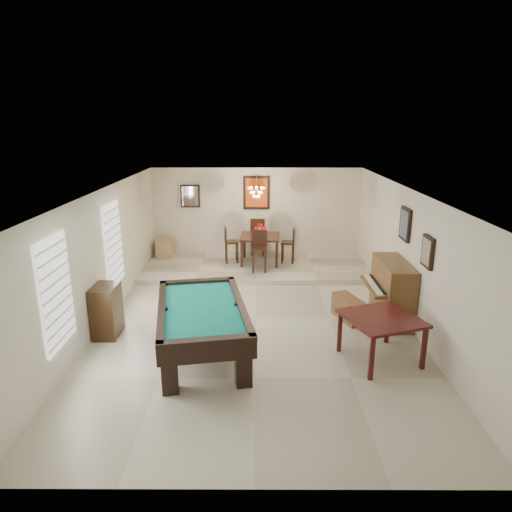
{
  "coord_description": "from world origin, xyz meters",
  "views": [
    {
      "loc": [
        0.03,
        -8.54,
        3.85
      ],
      "look_at": [
        0.0,
        0.6,
        1.15
      ],
      "focal_mm": 32.0,
      "sensor_mm": 36.0,
      "label": 1
    }
  ],
  "objects_px": {
    "pool_table": "(202,331)",
    "piano_bench": "(349,309)",
    "apothecary_chest": "(107,311)",
    "dining_chair_north": "(258,236)",
    "flower_vase": "(260,227)",
    "upright_piano": "(385,291)",
    "dining_chair_south": "(259,251)",
    "chandelier": "(256,188)",
    "dining_chair_west": "(232,245)",
    "dining_table": "(260,247)",
    "dining_chair_east": "(288,245)",
    "square_table": "(380,338)",
    "corner_bench": "(165,248)"
  },
  "relations": [
    {
      "from": "pool_table",
      "to": "piano_bench",
      "type": "xyz_separation_m",
      "value": [
        2.77,
        1.47,
        -0.2
      ]
    },
    {
      "from": "apothecary_chest",
      "to": "dining_chair_north",
      "type": "bearing_deg",
      "value": 60.58
    },
    {
      "from": "flower_vase",
      "to": "dining_chair_north",
      "type": "height_order",
      "value": "dining_chair_north"
    },
    {
      "from": "upright_piano",
      "to": "dining_chair_south",
      "type": "relative_size",
      "value": 1.38
    },
    {
      "from": "chandelier",
      "to": "dining_chair_west",
      "type": "bearing_deg",
      "value": 154.45
    },
    {
      "from": "dining_table",
      "to": "dining_chair_east",
      "type": "distance_m",
      "value": 0.76
    },
    {
      "from": "pool_table",
      "to": "square_table",
      "type": "distance_m",
      "value": 2.98
    },
    {
      "from": "pool_table",
      "to": "dining_table",
      "type": "bearing_deg",
      "value": 68.39
    },
    {
      "from": "piano_bench",
      "to": "corner_bench",
      "type": "distance_m",
      "value": 6.07
    },
    {
      "from": "dining_chair_west",
      "to": "pool_table",
      "type": "bearing_deg",
      "value": 169.76
    },
    {
      "from": "dining_chair_east",
      "to": "corner_bench",
      "type": "bearing_deg",
      "value": -91.18
    },
    {
      "from": "dining_table",
      "to": "dining_chair_west",
      "type": "relative_size",
      "value": 1.08
    },
    {
      "from": "flower_vase",
      "to": "chandelier",
      "type": "xyz_separation_m",
      "value": [
        -0.1,
        -0.28,
        1.09
      ]
    },
    {
      "from": "upright_piano",
      "to": "dining_chair_east",
      "type": "height_order",
      "value": "upright_piano"
    },
    {
      "from": "apothecary_chest",
      "to": "dining_chair_east",
      "type": "relative_size",
      "value": 1.0
    },
    {
      "from": "dining_chair_west",
      "to": "chandelier",
      "type": "height_order",
      "value": "chandelier"
    },
    {
      "from": "dining_table",
      "to": "dining_chair_west",
      "type": "xyz_separation_m",
      "value": [
        -0.78,
        0.04,
        0.05
      ]
    },
    {
      "from": "square_table",
      "to": "piano_bench",
      "type": "height_order",
      "value": "square_table"
    },
    {
      "from": "piano_bench",
      "to": "dining_table",
      "type": "relative_size",
      "value": 0.79
    },
    {
      "from": "dining_chair_north",
      "to": "corner_bench",
      "type": "bearing_deg",
      "value": 9.64
    },
    {
      "from": "dining_chair_north",
      "to": "square_table",
      "type": "bearing_deg",
      "value": 114.38
    },
    {
      "from": "square_table",
      "to": "flower_vase",
      "type": "distance_m",
      "value": 5.55
    },
    {
      "from": "upright_piano",
      "to": "dining_chair_west",
      "type": "bearing_deg",
      "value": 132.52
    },
    {
      "from": "dining_chair_east",
      "to": "chandelier",
      "type": "bearing_deg",
      "value": -63.61
    },
    {
      "from": "upright_piano",
      "to": "dining_table",
      "type": "xyz_separation_m",
      "value": [
        -2.48,
        3.51,
        -0.05
      ]
    },
    {
      "from": "upright_piano",
      "to": "piano_bench",
      "type": "bearing_deg",
      "value": -179.4
    },
    {
      "from": "piano_bench",
      "to": "chandelier",
      "type": "distance_m",
      "value": 4.22
    },
    {
      "from": "pool_table",
      "to": "dining_chair_south",
      "type": "bearing_deg",
      "value": 66.66
    },
    {
      "from": "square_table",
      "to": "dining_chair_east",
      "type": "distance_m",
      "value": 5.29
    },
    {
      "from": "dining_chair_south",
      "to": "flower_vase",
      "type": "bearing_deg",
      "value": 88.77
    },
    {
      "from": "apothecary_chest",
      "to": "upright_piano",
      "type": "bearing_deg",
      "value": 7.69
    },
    {
      "from": "flower_vase",
      "to": "dining_chair_south",
      "type": "relative_size",
      "value": 0.21
    },
    {
      "from": "apothecary_chest",
      "to": "dining_chair_south",
      "type": "xyz_separation_m",
      "value": [
        2.84,
        3.46,
        0.16
      ]
    },
    {
      "from": "corner_bench",
      "to": "dining_chair_south",
      "type": "bearing_deg",
      "value": -26.06
    },
    {
      "from": "apothecary_chest",
      "to": "flower_vase",
      "type": "height_order",
      "value": "flower_vase"
    },
    {
      "from": "dining_table",
      "to": "dining_chair_north",
      "type": "height_order",
      "value": "dining_chair_north"
    },
    {
      "from": "flower_vase",
      "to": "dining_chair_east",
      "type": "bearing_deg",
      "value": 0.29
    },
    {
      "from": "square_table",
      "to": "apothecary_chest",
      "type": "bearing_deg",
      "value": 169.38
    },
    {
      "from": "apothecary_chest",
      "to": "dining_chair_south",
      "type": "relative_size",
      "value": 0.92
    },
    {
      "from": "apothecary_chest",
      "to": "dining_chair_west",
      "type": "height_order",
      "value": "dining_chair_west"
    },
    {
      "from": "pool_table",
      "to": "dining_table",
      "type": "relative_size",
      "value": 2.47
    },
    {
      "from": "square_table",
      "to": "apothecary_chest",
      "type": "distance_m",
      "value": 4.93
    },
    {
      "from": "apothecary_chest",
      "to": "dining_chair_north",
      "type": "height_order",
      "value": "dining_chair_north"
    },
    {
      "from": "piano_bench",
      "to": "dining_chair_south",
      "type": "bearing_deg",
      "value": 123.09
    },
    {
      "from": "apothecary_chest",
      "to": "pool_table",
      "type": "bearing_deg",
      "value": -22.11
    },
    {
      "from": "chandelier",
      "to": "dining_table",
      "type": "bearing_deg",
      "value": 71.24
    },
    {
      "from": "upright_piano",
      "to": "dining_chair_west",
      "type": "relative_size",
      "value": 1.48
    },
    {
      "from": "dining_chair_east",
      "to": "flower_vase",
      "type": "bearing_deg",
      "value": -81.88
    },
    {
      "from": "upright_piano",
      "to": "apothecary_chest",
      "type": "relative_size",
      "value": 1.49
    },
    {
      "from": "dining_table",
      "to": "flower_vase",
      "type": "bearing_deg",
      "value": 180.0
    }
  ]
}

